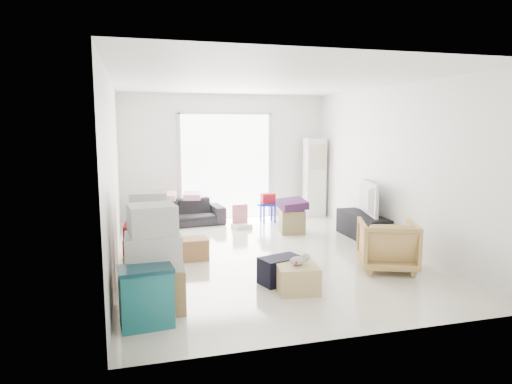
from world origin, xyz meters
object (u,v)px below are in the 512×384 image
Objects in this scene: sofa at (180,208)px; kids_table at (268,202)px; television at (363,211)px; ottoman at (292,221)px; ac_tower at (314,178)px; storage_bins at (146,296)px; tv_console at (363,226)px; armchair at (387,243)px; wood_crate at (297,278)px.

sofa reaches higher than kids_table.
television is 1.35m from ottoman.
kids_table is (1.83, -0.20, 0.09)m from sofa.
ac_tower is 3.92× the size of ottoman.
storage_bins is (-0.83, -4.70, -0.04)m from sofa.
tv_console is 3.67m from sofa.
sofa is (-3.07, 2.01, 0.12)m from tv_console.
armchair is 1.62m from wood_crate.
ac_tower is 2.19m from television.
storage_bins reaches higher than ottoman.
wood_crate is at bearing 150.97° from television.
armchair is at bearing 176.97° from television.
sofa reaches higher than tv_console.
tv_console is at bearing 34.63° from storage_bins.
ac_tower reaches higher than wood_crate.
storage_bins reaches higher than tv_console.
ac_tower is 1.85m from ottoman.
ac_tower is 1.29× the size of tv_console.
television reaches higher than wood_crate.
armchair is (2.53, -3.71, 0.04)m from sofa.
wood_crate is (-1.53, -0.47, -0.23)m from armchair.
ottoman is at bearing -80.98° from kids_table.
wood_crate is at bearing -133.56° from tv_console.
sofa is at bearing 173.65° from kids_table.
ac_tower is at bearing 53.61° from ottoman.
armchair reaches higher than kids_table.
tv_console is 1.72× the size of armchair.
sofa is at bearing 103.48° from wood_crate.
wood_crate is (-0.99, -2.94, -0.06)m from ottoman.
kids_table reaches higher than ottoman.
sofa is 2.89× the size of storage_bins.
ottoman is 1.08m from kids_table.
sofa reaches higher than storage_bins.
ottoman is at bearing 50.77° from storage_bins.
storage_bins is (-3.90, -2.69, -0.21)m from television.
sofa is 2.90× the size of kids_table.
armchair is at bearing -78.65° from kids_table.
television is at bearing 46.44° from wood_crate.
ottoman is at bearing -57.15° from armchair.
sofa is (-3.02, -0.15, -0.52)m from ac_tower.
tv_console is 1.80m from armchair.
wood_crate is (-2.07, -2.18, -0.06)m from tv_console.
ac_tower is 6.22m from storage_bins.
ottoman is at bearing 144.83° from tv_console.
tv_console reaches higher than ottoman.
storage_bins is at bearing -120.55° from kids_table.
ottoman is (-1.08, 0.76, -0.29)m from television.
armchair reaches higher than sofa.
sofa is 1.84m from kids_table.
kids_table is at bearing 78.30° from wood_crate.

